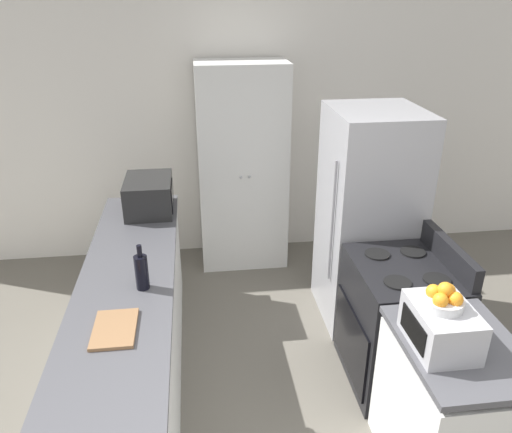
{
  "coord_description": "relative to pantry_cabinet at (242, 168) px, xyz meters",
  "views": [
    {
      "loc": [
        -0.42,
        -1.41,
        2.57
      ],
      "look_at": [
        0.0,
        1.87,
        1.05
      ],
      "focal_mm": 35.0,
      "sensor_mm": 36.0,
      "label": 1
    }
  ],
  "objects": [
    {
      "name": "microwave",
      "position": [
        -0.83,
        -0.72,
        0.05
      ],
      "size": [
        0.38,
        0.5,
        0.27
      ],
      "color": "black",
      "rests_on": "counter_left"
    },
    {
      "name": "refrigerator",
      "position": [
        0.9,
        -1.06,
        -0.11
      ],
      "size": [
        0.7,
        0.76,
        1.77
      ],
      "color": "#A3A3A8",
      "rests_on": "ground_plane"
    },
    {
      "name": "counter_right",
      "position": [
        0.87,
        -2.65,
        -0.55
      ],
      "size": [
        0.6,
        0.77,
        0.91
      ],
      "color": "silver",
      "rests_on": "ground_plane"
    },
    {
      "name": "stove",
      "position": [
        0.89,
        -1.86,
        -0.53
      ],
      "size": [
        0.66,
        0.76,
        1.07
      ],
      "color": "black",
      "rests_on": "ground_plane"
    },
    {
      "name": "toaster_oven",
      "position": [
        0.74,
        -2.63,
        0.03
      ],
      "size": [
        0.29,
        0.39,
        0.23
      ],
      "color": "#B2B2B7",
      "rests_on": "counter_right"
    },
    {
      "name": "fruit_bowl",
      "position": [
        0.73,
        -2.62,
        0.19
      ],
      "size": [
        0.2,
        0.2,
        0.14
      ],
      "color": "silver",
      "rests_on": "toaster_oven"
    },
    {
      "name": "counter_left",
      "position": [
        -0.92,
        -1.72,
        -0.55
      ],
      "size": [
        0.6,
        2.62,
        0.91
      ],
      "color": "silver",
      "rests_on": "ground_plane"
    },
    {
      "name": "cutting_board",
      "position": [
        -0.92,
        -2.3,
        -0.08
      ],
      "size": [
        0.23,
        0.33,
        0.02
      ],
      "color": "#8E6642",
      "rests_on": "counter_left"
    },
    {
      "name": "wine_bottle",
      "position": [
        -0.8,
        -1.9,
        0.03
      ],
      "size": [
        0.08,
        0.08,
        0.29
      ],
      "color": "black",
      "rests_on": "counter_left"
    },
    {
      "name": "wall_back",
      "position": [
        -0.03,
        0.3,
        0.31
      ],
      "size": [
        7.0,
        0.06,
        2.6
      ],
      "color": "silver",
      "rests_on": "ground_plane"
    },
    {
      "name": "pantry_cabinet",
      "position": [
        0.0,
        0.0,
        0.0
      ],
      "size": [
        0.84,
        0.53,
        1.98
      ],
      "color": "silver",
      "rests_on": "ground_plane"
    }
  ]
}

